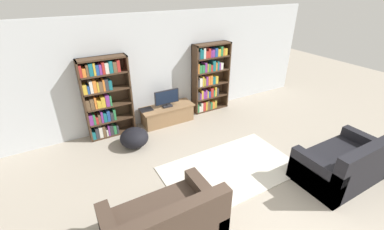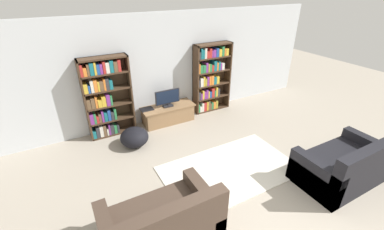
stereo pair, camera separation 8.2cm
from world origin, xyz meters
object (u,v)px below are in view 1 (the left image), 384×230
(tv_stand, at_px, (167,114))
(couch_right_sofa, at_px, (344,164))
(beanbag_ottoman, at_px, (134,138))
(bookshelf_right, at_px, (209,78))
(couch_left_sectional, at_px, (165,225))
(television, at_px, (167,98))
(laptop, at_px, (146,109))
(bookshelf_left, at_px, (104,98))

(tv_stand, height_order, couch_right_sofa, couch_right_sofa)
(couch_right_sofa, xyz_separation_m, beanbag_ottoman, (-2.91, 2.83, -0.10))
(bookshelf_right, distance_m, couch_left_sectional, 4.24)
(tv_stand, xyz_separation_m, television, (0.00, -0.01, 0.44))
(couch_left_sectional, relative_size, beanbag_ottoman, 2.55)
(bookshelf_right, distance_m, laptop, 1.88)
(tv_stand, relative_size, television, 2.11)
(tv_stand, bearing_deg, laptop, 173.26)
(couch_left_sectional, bearing_deg, couch_right_sofa, -7.24)
(laptop, bearing_deg, bookshelf_left, 175.27)
(bookshelf_left, relative_size, couch_right_sofa, 1.12)
(tv_stand, bearing_deg, couch_right_sofa, -62.05)
(couch_right_sofa, distance_m, beanbag_ottoman, 4.06)
(bookshelf_left, xyz_separation_m, television, (1.43, -0.15, -0.26))
(laptop, height_order, couch_left_sectional, couch_left_sectional)
(television, xyz_separation_m, couch_right_sofa, (1.84, -3.45, -0.36))
(bookshelf_right, bearing_deg, beanbag_ottoman, -162.07)
(bookshelf_right, bearing_deg, couch_right_sofa, -81.42)
(couch_left_sectional, height_order, beanbag_ottoman, couch_left_sectional)
(television, bearing_deg, bookshelf_right, 6.52)
(bookshelf_right, xyz_separation_m, couch_left_sectional, (-2.74, -3.18, -0.63))
(couch_right_sofa, height_order, beanbag_ottoman, couch_right_sofa)
(couch_left_sectional, bearing_deg, bookshelf_right, 49.31)
(laptop, bearing_deg, bookshelf_right, 2.31)
(bookshelf_left, height_order, bookshelf_right, same)
(television, height_order, couch_right_sofa, couch_right_sofa)
(bookshelf_right, xyz_separation_m, beanbag_ottoman, (-2.37, -0.77, -0.71))
(couch_left_sectional, bearing_deg, tv_stand, 64.68)
(television, bearing_deg, tv_stand, 90.00)
(television, bearing_deg, couch_left_sectional, -115.41)
(couch_right_sofa, relative_size, beanbag_ottoman, 2.68)
(bookshelf_right, height_order, couch_left_sectional, bookshelf_right)
(tv_stand, relative_size, couch_right_sofa, 0.82)
(bookshelf_left, height_order, laptop, bookshelf_left)
(bookshelf_left, bearing_deg, beanbag_ottoman, -65.21)
(laptop, height_order, couch_right_sofa, couch_right_sofa)
(bookshelf_left, bearing_deg, television, -5.98)
(bookshelf_left, distance_m, laptop, 1.02)
(bookshelf_right, xyz_separation_m, television, (-1.29, -0.15, -0.25))
(bookshelf_left, height_order, tv_stand, bookshelf_left)
(couch_right_sofa, bearing_deg, laptop, 123.82)
(bookshelf_right, height_order, laptop, bookshelf_right)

